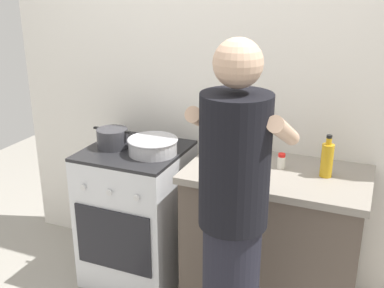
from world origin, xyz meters
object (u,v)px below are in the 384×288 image
object	(u,v)px
mixing_bowl	(153,145)
spice_bottle	(281,161)
pot	(112,138)
oil_bottle	(327,159)
utensil_crock	(252,140)
person	(233,231)
stove_range	(137,214)

from	to	relation	value
mixing_bowl	spice_bottle	bearing A→B (deg)	5.32
mixing_bowl	pot	bearing A→B (deg)	-179.29
mixing_bowl	oil_bottle	world-z (taller)	oil_bottle
utensil_crock	person	xyz separation A→B (m)	(0.15, -0.81, -0.14)
stove_range	pot	xyz separation A→B (m)	(-0.14, -0.02, 0.51)
mixing_bowl	person	size ratio (longest dim) A/B	0.18
mixing_bowl	oil_bottle	size ratio (longest dim) A/B	1.32
stove_range	mixing_bowl	size ratio (longest dim) A/B	2.92
spice_bottle	person	xyz separation A→B (m)	(-0.06, -0.69, -0.08)
stove_range	utensil_crock	distance (m)	0.91
oil_bottle	person	bearing A→B (deg)	-114.30
oil_bottle	person	world-z (taller)	person
stove_range	oil_bottle	distance (m)	1.28
utensil_crock	person	size ratio (longest dim) A/B	0.19
stove_range	pot	world-z (taller)	pot
stove_range	person	distance (m)	1.14
pot	mixing_bowl	world-z (taller)	pot
pot	stove_range	bearing A→B (deg)	9.71
pot	spice_bottle	distance (m)	1.05
utensil_crock	person	world-z (taller)	person
mixing_bowl	person	world-z (taller)	person
oil_bottle	utensil_crock	bearing A→B (deg)	162.42
pot	oil_bottle	world-z (taller)	oil_bottle
spice_bottle	person	bearing A→B (deg)	-94.83
spice_bottle	oil_bottle	size ratio (longest dim) A/B	0.38
stove_range	oil_bottle	xyz separation A→B (m)	(1.15, 0.03, 0.55)
utensil_crock	mixing_bowl	bearing A→B (deg)	-160.51
person	utensil_crock	bearing A→B (deg)	100.46
pot	spice_bottle	size ratio (longest dim) A/B	2.95
mixing_bowl	utensil_crock	world-z (taller)	utensil_crock
stove_range	oil_bottle	bearing A→B (deg)	1.68
utensil_crock	pot	bearing A→B (deg)	-166.51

